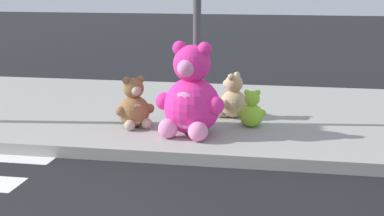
{
  "coord_description": "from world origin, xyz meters",
  "views": [
    {
      "loc": [
        2.31,
        -3.18,
        2.15
      ],
      "look_at": [
        1.08,
        3.6,
        0.55
      ],
      "focal_mm": 53.2,
      "sensor_mm": 36.0,
      "label": 1
    }
  ],
  "objects_px": {
    "plush_tan": "(232,99)",
    "plush_brown": "(134,107)",
    "sign_pole": "(197,0)",
    "plush_pink_large": "(191,98)",
    "plush_lime": "(252,112)",
    "plush_teal": "(199,100)"
  },
  "relations": [
    {
      "from": "sign_pole",
      "to": "plush_lime",
      "type": "xyz_separation_m",
      "value": [
        0.77,
        -0.05,
        -1.49
      ]
    },
    {
      "from": "plush_pink_large",
      "to": "plush_brown",
      "type": "distance_m",
      "value": 0.87
    },
    {
      "from": "plush_pink_large",
      "to": "plush_lime",
      "type": "relative_size",
      "value": 2.33
    },
    {
      "from": "plush_lime",
      "to": "plush_teal",
      "type": "xyz_separation_m",
      "value": [
        -0.84,
        0.63,
        -0.0
      ]
    },
    {
      "from": "plush_pink_large",
      "to": "plush_lime",
      "type": "height_order",
      "value": "plush_pink_large"
    },
    {
      "from": "plush_tan",
      "to": "plush_brown",
      "type": "xyz_separation_m",
      "value": [
        -1.24,
        -0.79,
        0.02
      ]
    },
    {
      "from": "plush_lime",
      "to": "plush_tan",
      "type": "xyz_separation_m",
      "value": [
        -0.32,
        0.48,
        0.06
      ]
    },
    {
      "from": "plush_lime",
      "to": "plush_tan",
      "type": "relative_size",
      "value": 0.79
    },
    {
      "from": "sign_pole",
      "to": "plush_pink_large",
      "type": "xyz_separation_m",
      "value": [
        0.02,
        -0.58,
        -1.22
      ]
    },
    {
      "from": "plush_teal",
      "to": "plush_tan",
      "type": "bearing_deg",
      "value": -16.49
    },
    {
      "from": "plush_pink_large",
      "to": "plush_tan",
      "type": "bearing_deg",
      "value": 67.38
    },
    {
      "from": "plush_teal",
      "to": "plush_brown",
      "type": "height_order",
      "value": "plush_brown"
    },
    {
      "from": "plush_lime",
      "to": "plush_brown",
      "type": "distance_m",
      "value": 1.59
    },
    {
      "from": "plush_lime",
      "to": "plush_brown",
      "type": "xyz_separation_m",
      "value": [
        -1.56,
        -0.31,
        0.07
      ]
    },
    {
      "from": "plush_brown",
      "to": "plush_lime",
      "type": "bearing_deg",
      "value": 11.25
    },
    {
      "from": "plush_pink_large",
      "to": "plush_brown",
      "type": "relative_size",
      "value": 1.72
    },
    {
      "from": "sign_pole",
      "to": "plush_brown",
      "type": "distance_m",
      "value": 1.67
    },
    {
      "from": "sign_pole",
      "to": "plush_tan",
      "type": "distance_m",
      "value": 1.56
    },
    {
      "from": "plush_tan",
      "to": "plush_teal",
      "type": "bearing_deg",
      "value": 163.51
    },
    {
      "from": "plush_tan",
      "to": "plush_brown",
      "type": "height_order",
      "value": "plush_brown"
    },
    {
      "from": "sign_pole",
      "to": "plush_tan",
      "type": "xyz_separation_m",
      "value": [
        0.45,
        0.43,
        -1.44
      ]
    },
    {
      "from": "sign_pole",
      "to": "plush_teal",
      "type": "height_order",
      "value": "sign_pole"
    }
  ]
}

